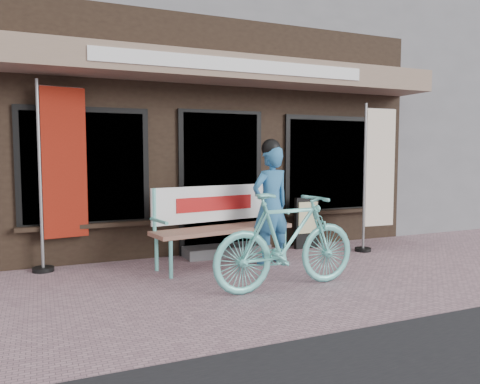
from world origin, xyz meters
name	(u,v)px	position (x,y,z in m)	size (l,w,h in m)	color
ground	(281,285)	(0.00, 0.00, 0.00)	(70.00, 70.00, 0.00)	#A77F89
storefront	(170,84)	(0.00, 4.96, 2.99)	(7.00, 6.77, 6.00)	black
neighbor_right_near	(449,110)	(8.50, 5.50, 2.80)	(10.00, 7.00, 5.60)	slate
bench	(219,218)	(-0.29, 1.27, 0.64)	(2.07, 0.84, 1.09)	#6BD1C7
person	(271,203)	(0.37, 1.02, 0.86)	(0.66, 0.50, 1.74)	teal
bicycle	(287,241)	(-0.02, -0.16, 0.55)	(0.52, 1.84, 1.11)	#6BD1C7
nobori_red	(60,173)	(-2.32, 1.82, 1.28)	(0.74, 0.31, 2.49)	gray
nobori_cream	(377,176)	(2.32, 1.15, 1.19)	(0.68, 0.27, 2.31)	gray
menu_stand	(307,222)	(1.39, 1.72, 0.43)	(0.42, 0.10, 0.83)	black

